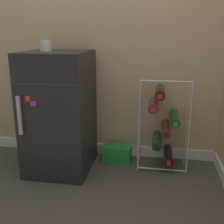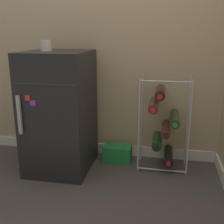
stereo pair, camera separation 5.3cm
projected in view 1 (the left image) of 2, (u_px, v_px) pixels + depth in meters
The scene contains 6 objects.
ground_plane at pixel (81, 194), 1.91m from camera, with size 14.00×14.00×0.00m, color #423D38.
wall_back at pixel (101, 9), 2.25m from camera, with size 6.98×0.07×2.50m.
mini_fridge at pixel (59, 112), 2.17m from camera, with size 0.47×0.55×0.93m.
wine_rack at pixel (163, 123), 2.20m from camera, with size 0.39×0.33×0.74m.
soda_box at pixel (117, 153), 2.39m from camera, with size 0.23×0.15×0.13m.
fridge_top_cup at pixel (46, 46), 2.02m from camera, with size 0.08×0.08×0.08m.
Camera 1 is at (0.48, -1.63, 1.06)m, focal length 45.00 mm.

